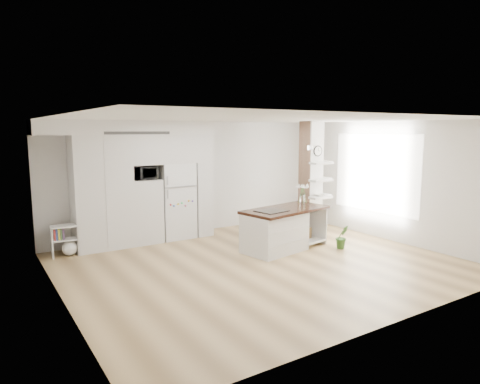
# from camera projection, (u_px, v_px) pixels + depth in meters

# --- Properties ---
(floor) EXTENTS (7.00, 6.00, 0.01)m
(floor) POSITION_uv_depth(u_px,v_px,m) (261.00, 263.00, 8.08)
(floor) COLOR tan
(floor) RESTS_ON ground
(room) EXTENTS (7.04, 6.04, 2.72)m
(room) POSITION_uv_depth(u_px,v_px,m) (261.00, 166.00, 7.81)
(room) COLOR white
(room) RESTS_ON ground
(cabinet_wall) EXTENTS (4.00, 0.71, 2.70)m
(cabinet_wall) POSITION_uv_depth(u_px,v_px,m) (136.00, 176.00, 9.32)
(cabinet_wall) COLOR silver
(cabinet_wall) RESTS_ON floor
(refrigerator) EXTENTS (0.78, 0.69, 1.75)m
(refrigerator) POSITION_uv_depth(u_px,v_px,m) (175.00, 201.00, 9.91)
(refrigerator) COLOR white
(refrigerator) RESTS_ON floor
(column) EXTENTS (0.69, 0.90, 2.70)m
(column) POSITION_uv_depth(u_px,v_px,m) (315.00, 179.00, 10.10)
(column) COLOR silver
(column) RESTS_ON floor
(window) EXTENTS (0.00, 2.40, 2.40)m
(window) POSITION_uv_depth(u_px,v_px,m) (375.00, 173.00, 9.97)
(window) COLOR white
(window) RESTS_ON room
(pendant_light) EXTENTS (0.12, 0.12, 0.10)m
(pendant_light) POSITION_uv_depth(u_px,v_px,m) (324.00, 149.00, 8.81)
(pendant_light) COLOR white
(pendant_light) RESTS_ON room
(kitchen_island) EXTENTS (2.06, 1.25, 1.44)m
(kitchen_island) POSITION_uv_depth(u_px,v_px,m) (278.00, 229.00, 8.90)
(kitchen_island) COLOR silver
(kitchen_island) RESTS_ON floor
(bookshelf) EXTENTS (0.55, 0.34, 0.63)m
(bookshelf) POSITION_uv_depth(u_px,v_px,m) (67.00, 242.00, 8.54)
(bookshelf) COLOR silver
(bookshelf) RESTS_ON floor
(floor_plant_a) EXTENTS (0.33, 0.29, 0.51)m
(floor_plant_a) POSITION_uv_depth(u_px,v_px,m) (342.00, 237.00, 9.06)
(floor_plant_a) COLOR #3B6F2C
(floor_plant_a) RESTS_ON floor
(floor_plant_b) EXTENTS (0.28, 0.28, 0.44)m
(floor_plant_b) POSITION_uv_depth(u_px,v_px,m) (320.00, 220.00, 10.97)
(floor_plant_b) COLOR #3B6F2C
(floor_plant_b) RESTS_ON floor
(microwave) EXTENTS (0.54, 0.37, 0.30)m
(microwave) POSITION_uv_depth(u_px,v_px,m) (144.00, 173.00, 9.36)
(microwave) COLOR #2D2D2D
(microwave) RESTS_ON cabinet_wall
(shelf_plant) EXTENTS (0.27, 0.23, 0.30)m
(shelf_plant) POSITION_uv_depth(u_px,v_px,m) (319.00, 171.00, 10.35)
(shelf_plant) COLOR #3B6F2C
(shelf_plant) RESTS_ON column
(decor_bowl) EXTENTS (0.22, 0.22, 0.05)m
(decor_bowl) POSITION_uv_depth(u_px,v_px,m) (319.00, 195.00, 9.92)
(decor_bowl) COLOR white
(decor_bowl) RESTS_ON column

